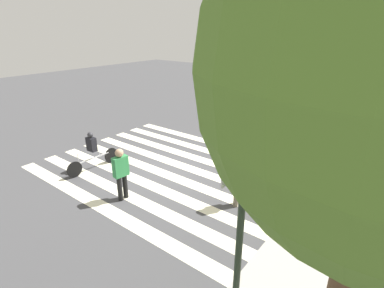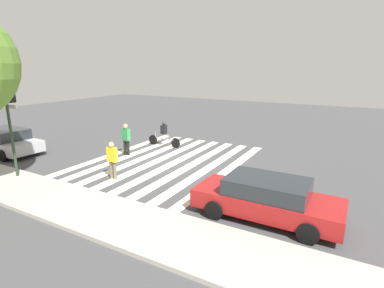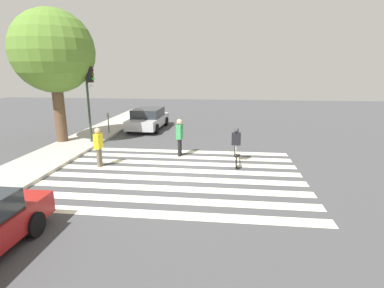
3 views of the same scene
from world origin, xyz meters
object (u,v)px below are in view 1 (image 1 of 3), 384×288
(traffic_light, at_px, (236,184))
(car_parked_dark_suv, at_px, (315,130))
(pedestrian_adult_blue_shirt, at_px, (121,171))
(pedestrian_adult_tall_backpack, at_px, (239,178))
(cyclist_far_lane, at_px, (92,149))

(traffic_light, xyz_separation_m, car_parked_dark_suv, (-10.79, -1.74, -2.40))
(pedestrian_adult_blue_shirt, relative_size, car_parked_dark_suv, 0.38)
(traffic_light, distance_m, car_parked_dark_suv, 11.19)
(pedestrian_adult_tall_backpack, relative_size, cyclist_far_lane, 0.73)
(traffic_light, height_order, pedestrian_adult_blue_shirt, traffic_light)
(pedestrian_adult_blue_shirt, relative_size, pedestrian_adult_tall_backpack, 1.06)
(traffic_light, distance_m, pedestrian_adult_blue_shirt, 5.85)
(traffic_light, height_order, car_parked_dark_suv, traffic_light)
(cyclist_far_lane, distance_m, car_parked_dark_suv, 10.27)
(pedestrian_adult_tall_backpack, relative_size, car_parked_dark_suv, 0.36)
(traffic_light, distance_m, cyclist_far_lane, 8.53)
(traffic_light, relative_size, cyclist_far_lane, 1.89)
(traffic_light, xyz_separation_m, cyclist_far_lane, (-2.53, -7.83, -2.25))
(cyclist_far_lane, height_order, car_parked_dark_suv, cyclist_far_lane)
(cyclist_far_lane, bearing_deg, car_parked_dark_suv, 143.32)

